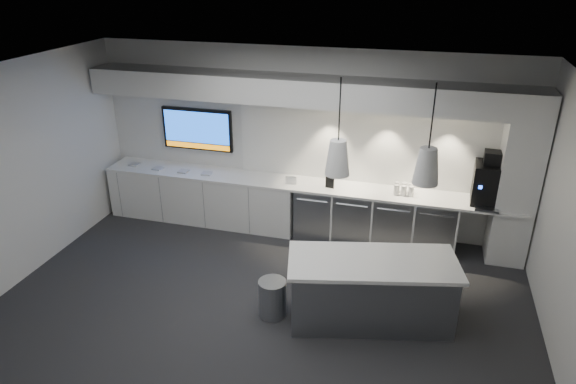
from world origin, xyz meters
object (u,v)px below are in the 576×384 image
(wall_tv, at_px, (197,129))
(bin, at_px, (272,298))
(coffee_machine, at_px, (489,182))
(island, at_px, (371,290))

(wall_tv, xyz_separation_m, bin, (2.09, -2.52, -1.31))
(coffee_machine, bearing_deg, wall_tv, -179.97)
(island, xyz_separation_m, coffee_machine, (1.41, 2.04, 0.79))
(wall_tv, height_order, island, wall_tv)
(wall_tv, bearing_deg, bin, -50.25)
(wall_tv, xyz_separation_m, coffee_machine, (4.72, -0.25, -0.33))
(island, xyz_separation_m, bin, (-1.21, -0.24, -0.19))
(coffee_machine, bearing_deg, island, -121.72)
(wall_tv, height_order, coffee_machine, wall_tv)
(wall_tv, height_order, bin, wall_tv)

